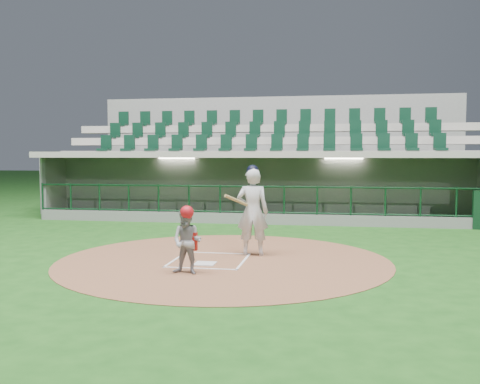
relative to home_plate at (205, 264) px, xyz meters
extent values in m
plane|color=#184814|center=(0.00, 0.70, -0.02)|extent=(120.00, 120.00, 0.00)
cylinder|color=brown|center=(0.30, 0.50, -0.02)|extent=(7.20, 7.20, 0.01)
cube|color=silver|center=(0.00, 0.00, 0.00)|extent=(0.43, 0.43, 0.02)
cube|color=white|center=(-0.75, 0.40, 0.00)|extent=(0.05, 1.80, 0.01)
cube|color=white|center=(0.75, 0.40, 0.00)|extent=(0.05, 1.80, 0.01)
cube|color=white|center=(0.00, 1.25, 0.00)|extent=(1.55, 0.05, 0.01)
cube|color=white|center=(0.00, -0.45, 0.00)|extent=(1.55, 0.05, 0.01)
cube|color=gray|center=(0.00, 8.20, -0.57)|extent=(15.00, 3.00, 0.10)
cube|color=gray|center=(0.00, 9.80, 0.83)|extent=(15.00, 0.20, 2.70)
cube|color=#9F9B8D|center=(0.00, 9.68, 1.08)|extent=(13.50, 0.04, 0.90)
cube|color=slate|center=(-7.50, 8.20, 0.83)|extent=(0.20, 3.00, 2.70)
cube|color=slate|center=(7.50, 8.20, 0.83)|extent=(0.20, 3.00, 2.70)
cube|color=#A59E95|center=(0.00, 7.95, 2.28)|extent=(15.40, 3.50, 0.20)
cube|color=slate|center=(0.00, 6.65, 0.13)|extent=(15.00, 0.15, 0.40)
cube|color=black|center=(0.00, 6.65, 1.70)|extent=(15.00, 0.01, 0.95)
cube|color=brown|center=(0.00, 9.25, -0.30)|extent=(12.75, 0.40, 0.45)
cube|color=white|center=(-3.00, 8.20, 2.15)|extent=(1.30, 0.35, 0.04)
cube|color=white|center=(3.00, 8.20, 2.15)|extent=(1.30, 0.35, 0.04)
imported|color=maroon|center=(-5.74, 9.21, 0.35)|extent=(1.22, 0.84, 1.73)
imported|color=#A81212|center=(-1.03, 9.19, 0.37)|extent=(1.10, 0.59, 1.79)
imported|color=#A91B12|center=(0.66, 9.20, 0.42)|extent=(1.08, 0.91, 1.89)
imported|color=#A5111E|center=(3.83, 9.18, 0.42)|extent=(1.80, 0.72, 1.89)
cube|color=slate|center=(0.00, 11.45, 1.13)|extent=(17.00, 6.50, 2.50)
cube|color=gray|center=(0.00, 9.95, 2.28)|extent=(16.60, 0.95, 0.30)
cube|color=#A9A399|center=(0.00, 10.90, 2.83)|extent=(16.60, 0.95, 0.30)
cube|color=#9F9A8F|center=(0.00, 11.85, 3.38)|extent=(16.60, 0.95, 0.30)
cube|color=gray|center=(0.00, 14.80, 2.50)|extent=(17.00, 0.25, 5.05)
imported|color=silver|center=(0.83, 1.17, 0.98)|extent=(0.75, 0.52, 1.98)
sphere|color=black|center=(0.83, 1.17, 1.91)|extent=(0.28, 0.28, 0.28)
cylinder|color=#A18449|center=(0.58, 0.92, 1.23)|extent=(0.58, 0.79, 0.39)
imported|color=#94949A|center=(-0.13, -0.94, 0.61)|extent=(0.66, 0.54, 1.24)
sphere|color=#B3131B|center=(-0.13, -0.94, 1.18)|extent=(0.26, 0.26, 0.26)
cube|color=#B11913|center=(-0.13, -0.79, 0.60)|extent=(0.32, 0.10, 0.35)
camera|label=1|loc=(2.59, -10.76, 2.28)|focal=40.00mm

